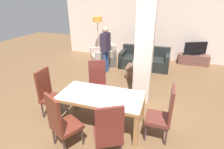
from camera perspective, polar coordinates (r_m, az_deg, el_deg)
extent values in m
plane|color=brown|center=(4.01, -3.32, -15.82)|extent=(18.00, 18.00, 0.00)
cube|color=beige|center=(8.05, 9.75, 14.80)|extent=(7.20, 0.06, 2.70)
cube|color=brown|center=(7.95, 11.10, 16.42)|extent=(0.44, 0.02, 0.36)
cube|color=#B26633|center=(7.94, 11.09, 16.41)|extent=(0.40, 0.01, 0.32)
cube|color=beige|center=(4.39, 10.45, 7.45)|extent=(0.42, 0.38, 2.70)
cube|color=#9E6E40|center=(3.30, -6.13, -10.58)|extent=(1.73, 0.06, 0.06)
cube|color=#9E6E40|center=(3.93, -1.48, -4.39)|extent=(1.73, 0.06, 0.06)
cube|color=#9E6E40|center=(3.95, -14.96, -5.08)|extent=(0.06, 0.74, 0.06)
cube|color=#9E6E40|center=(3.43, 9.70, -9.34)|extent=(0.06, 0.74, 0.06)
cube|color=silver|center=(3.59, -3.60, -6.73)|extent=(1.71, 0.84, 0.01)
cube|color=#9E6E40|center=(3.87, -17.12, -12.38)|extent=(0.08, 0.08, 0.67)
cube|color=#9E6E40|center=(3.35, 7.84, -17.94)|extent=(0.08, 0.08, 0.67)
cube|color=#9E6E40|center=(4.40, -11.65, -7.08)|extent=(0.08, 0.08, 0.67)
cube|color=#9E6E40|center=(3.94, 9.92, -10.86)|extent=(0.08, 0.08, 0.67)
cube|color=maroon|center=(4.50, -4.53, -4.60)|extent=(0.62, 0.62, 0.07)
cube|color=maroon|center=(4.52, -4.88, 0.69)|extent=(0.41, 0.24, 0.66)
cylinder|color=#412D2C|center=(4.46, -1.79, -8.18)|extent=(0.04, 0.04, 0.39)
cylinder|color=#412D2C|center=(4.44, -6.71, -8.51)|extent=(0.04, 0.04, 0.39)
cylinder|color=#412D2C|center=(4.79, -2.34, -5.80)|extent=(0.04, 0.04, 0.39)
cylinder|color=#412D2C|center=(4.77, -6.91, -6.10)|extent=(0.04, 0.04, 0.39)
cube|color=#60271A|center=(3.39, -14.54, -16.04)|extent=(0.62, 0.62, 0.07)
cube|color=#60271A|center=(3.11, -18.55, -12.27)|extent=(0.41, 0.25, 0.66)
cylinder|color=#412D2C|center=(3.73, -13.11, -16.15)|extent=(0.04, 0.04, 0.39)
cylinder|color=#412D2C|center=(3.48, -9.62, -19.25)|extent=(0.04, 0.04, 0.39)
cylinder|color=#412D2C|center=(3.61, -18.49, -18.47)|extent=(0.04, 0.04, 0.39)
cylinder|color=#412D2C|center=(3.35, -15.33, -21.96)|extent=(0.04, 0.04, 0.39)
cube|color=#5D231D|center=(3.12, -1.41, -19.16)|extent=(0.62, 0.62, 0.07)
cube|color=#5D231D|center=(2.73, -0.75, -16.43)|extent=(0.41, 0.25, 0.66)
cylinder|color=#412D2C|center=(3.40, -5.29, -20.19)|extent=(0.04, 0.04, 0.39)
cylinder|color=#412D2C|center=(3.44, 1.39, -19.44)|extent=(0.04, 0.04, 0.39)
cube|color=#5E271A|center=(4.27, -18.61, -7.52)|extent=(0.46, 0.46, 0.07)
cube|color=#5E271A|center=(4.22, -21.51, -2.71)|extent=(0.05, 0.44, 0.66)
cylinder|color=#412D2C|center=(4.42, -14.78, -9.37)|extent=(0.04, 0.04, 0.39)
cylinder|color=#412D2C|center=(4.17, -17.55, -11.98)|extent=(0.04, 0.04, 0.39)
cylinder|color=#412D2C|center=(4.62, -18.82, -8.37)|extent=(0.04, 0.04, 0.39)
cylinder|color=#412D2C|center=(4.38, -21.72, -10.77)|extent=(0.04, 0.04, 0.39)
cube|color=#5C2922|center=(3.57, 14.65, -13.76)|extent=(0.46, 0.46, 0.07)
cube|color=#5C2922|center=(3.37, 18.79, -9.22)|extent=(0.05, 0.44, 0.66)
cylinder|color=#412D2C|center=(3.57, 10.82, -18.07)|extent=(0.04, 0.04, 0.39)
cylinder|color=#412D2C|center=(3.86, 11.63, -14.42)|extent=(0.04, 0.04, 0.39)
cylinder|color=#412D2C|center=(3.57, 17.20, -18.87)|extent=(0.04, 0.04, 0.39)
cylinder|color=#412D2C|center=(3.86, 17.41, -15.14)|extent=(0.04, 0.04, 0.39)
cube|color=black|center=(7.02, 10.39, 3.83)|extent=(1.88, 0.90, 0.42)
cube|color=black|center=(7.24, 11.04, 7.74)|extent=(1.88, 0.18, 0.39)
cube|color=black|center=(6.94, 17.49, 3.80)|extent=(0.16, 0.90, 0.63)
cube|color=black|center=(7.13, 3.60, 5.41)|extent=(0.16, 0.90, 0.63)
cube|color=#AF9E92|center=(7.23, -2.89, 4.70)|extent=(1.22, 1.23, 0.40)
cube|color=#AF9E92|center=(7.20, -0.38, 8.30)|extent=(0.69, 0.83, 0.48)
cube|color=#AF9E92|center=(6.84, -2.01, 4.77)|extent=(0.77, 0.63, 0.66)
cube|color=#AF9E92|center=(7.54, -3.73, 6.53)|extent=(0.77, 0.63, 0.66)
cube|color=brown|center=(5.98, 8.39, 2.45)|extent=(0.76, 0.60, 0.04)
cube|color=brown|center=(6.06, 8.27, 0.56)|extent=(0.68, 0.52, 0.39)
cylinder|color=#B2B7BC|center=(5.96, 7.02, 3.53)|extent=(0.07, 0.07, 0.17)
cylinder|color=#B2B7BC|center=(5.92, 7.07, 4.55)|extent=(0.03, 0.03, 0.06)
cylinder|color=#B7B7BC|center=(5.91, 7.09, 4.88)|extent=(0.03, 0.03, 0.01)
cube|color=brown|center=(8.02, 25.02, 4.46)|extent=(1.18, 0.40, 0.42)
cube|color=black|center=(7.96, 25.29, 5.97)|extent=(0.43, 0.34, 0.03)
cube|color=black|center=(7.89, 25.62, 7.78)|extent=(0.88, 0.44, 0.50)
cylinder|color=#B7B7BC|center=(8.20, -4.36, 5.58)|extent=(0.35, 0.35, 0.02)
cylinder|color=#B7B7BC|center=(7.99, -4.54, 11.09)|extent=(0.04, 0.04, 1.59)
cylinder|color=#F29E38|center=(7.84, -4.76, 17.57)|extent=(0.39, 0.39, 0.22)
cylinder|color=navy|center=(6.51, -1.70, 4.44)|extent=(0.13, 0.13, 0.81)
cylinder|color=navy|center=(6.37, -2.42, 3.99)|extent=(0.13, 0.13, 0.81)
cube|color=#2D2438|center=(6.23, -2.15, 10.52)|extent=(0.27, 0.41, 0.64)
sphere|color=tan|center=(6.15, -2.21, 14.42)|extent=(0.22, 0.22, 0.22)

